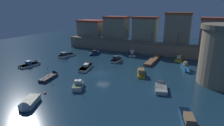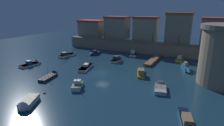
{
  "view_description": "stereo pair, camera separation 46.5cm",
  "coord_description": "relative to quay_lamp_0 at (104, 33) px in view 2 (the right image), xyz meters",
  "views": [
    {
      "loc": [
        18.68,
        -33.09,
        13.19
      ],
      "look_at": [
        0.0,
        4.42,
        1.1
      ],
      "focal_mm": 30.63,
      "sensor_mm": 36.0,
      "label": 1
    },
    {
      "loc": [
        19.09,
        -32.88,
        13.19
      ],
      "look_at": [
        0.0,
        4.42,
        1.1
      ],
      "focal_mm": 30.63,
      "sensor_mm": 36.0,
      "label": 2
    }
  ],
  "objects": [
    {
      "name": "ground_plane",
      "position": [
        11.8,
        -22.06,
        -5.43
      ],
      "size": [
        123.2,
        123.2,
        0.0
      ],
      "primitive_type": "plane",
      "color": "#19384C"
    },
    {
      "name": "quay_wall",
      "position": [
        11.8,
        -0.0,
        -3.7
      ],
      "size": [
        48.66,
        3.36,
        3.44
      ],
      "color": "gray",
      "rests_on": "ground"
    },
    {
      "name": "old_town_backdrop",
      "position": [
        10.55,
        3.99,
        1.48
      ],
      "size": [
        46.31,
        6.21,
        8.81
      ],
      "color": "gray",
      "rests_on": "ground"
    },
    {
      "name": "pier_dock",
      "position": [
        18.83,
        -7.5,
        -5.12
      ],
      "size": [
        1.73,
        11.95,
        0.7
      ],
      "color": "brown",
      "rests_on": "ground"
    },
    {
      "name": "quay_lamp_0",
      "position": [
        0.0,
        0.0,
        0.0
      ],
      "size": [
        0.32,
        0.32,
        2.93
      ],
      "color": "black",
      "rests_on": "quay_wall"
    },
    {
      "name": "quay_lamp_1",
      "position": [
        8.4,
        0.0,
        0.51
      ],
      "size": [
        0.32,
        0.32,
        3.81
      ],
      "color": "black",
      "rests_on": "quay_wall"
    },
    {
      "name": "quay_lamp_2",
      "position": [
        16.1,
        0.0,
        0.32
      ],
      "size": [
        0.32,
        0.32,
        3.48
      ],
      "color": "black",
      "rests_on": "quay_wall"
    },
    {
      "name": "quay_lamp_3",
      "position": [
        23.42,
        0.0,
        0.36
      ],
      "size": [
        0.32,
        0.32,
        3.56
      ],
      "color": "black",
      "rests_on": "quay_wall"
    },
    {
      "name": "moored_boat_0",
      "position": [
        -4.19,
        -13.45,
        -5.0
      ],
      "size": [
        2.8,
        6.23,
        1.86
      ],
      "rotation": [
        0.0,
        0.0,
        1.37
      ],
      "color": "white",
      "rests_on": "ground"
    },
    {
      "name": "moored_boat_1",
      "position": [
        19.04,
        -18.53,
        -5.0
      ],
      "size": [
        3.38,
        6.41,
        2.16
      ],
      "rotation": [
        0.0,
        0.0,
        1.91
      ],
      "color": "gold",
      "rests_on": "ground"
    },
    {
      "name": "moored_boat_2",
      "position": [
        10.46,
        -11.87,
        -4.97
      ],
      "size": [
        1.8,
        4.75,
        1.97
      ],
      "rotation": [
        0.0,
        0.0,
        1.53
      ],
      "color": "silver",
      "rests_on": "ground"
    },
    {
      "name": "moored_boat_3",
      "position": [
        -5.9,
        -24.47,
        -5.09
      ],
      "size": [
        2.57,
        5.79,
        1.98
      ],
      "rotation": [
        0.0,
        0.0,
        1.43
      ],
      "color": "white",
      "rests_on": "ground"
    },
    {
      "name": "moored_boat_4",
      "position": [
        11.56,
        -4.09,
        -4.97
      ],
      "size": [
        3.25,
        4.6,
        2.25
      ],
      "rotation": [
        0.0,
        0.0,
        1.97
      ],
      "color": "white",
      "rests_on": "ground"
    },
    {
      "name": "moored_boat_5",
      "position": [
        1.37,
        -8.68,
        -4.99
      ],
      "size": [
        1.82,
        4.55,
        1.48
      ],
      "rotation": [
        0.0,
        0.0,
        -1.72
      ],
      "color": "navy",
      "rests_on": "ground"
    },
    {
      "name": "moored_boat_6",
      "position": [
        11.55,
        -30.15,
        -4.98
      ],
      "size": [
        3.18,
        4.45,
        2.91
      ],
      "rotation": [
        0.0,
        0.0,
        2.02
      ],
      "color": "white",
      "rests_on": "ground"
    },
    {
      "name": "moored_boat_7",
      "position": [
        24.48,
        -24.38,
        -5.11
      ],
      "size": [
        3.0,
        5.27,
        1.76
      ],
      "rotation": [
        0.0,
        0.0,
        1.82
      ],
      "color": "silver",
      "rests_on": "ground"
    },
    {
      "name": "moored_boat_8",
      "position": [
        3.83,
        -28.59,
        -5.15
      ],
      "size": [
        2.53,
        5.81,
        3.09
      ],
      "rotation": [
        0.0,
        0.0,
        1.77
      ],
      "color": "#333338",
      "rests_on": "ground"
    },
    {
      "name": "moored_boat_9",
      "position": [
        24.74,
        -3.32,
        -5.01
      ],
      "size": [
        1.65,
        5.39,
        1.78
      ],
      "rotation": [
        0.0,
        0.0,
        1.55
      ],
      "color": "gold",
      "rests_on": "ground"
    },
    {
      "name": "moored_boat_10",
      "position": [
        6.58,
        -19.88,
        -5.1
      ],
      "size": [
        3.49,
        7.21,
        1.65
      ],
      "rotation": [
        0.0,
        0.0,
        1.84
      ],
      "color": "white",
      "rests_on": "ground"
    },
    {
      "name": "moored_boat_11",
      "position": [
        9.48,
        -39.08,
        -5.01
      ],
      "size": [
        3.47,
        4.85,
        1.61
      ],
      "rotation": [
        0.0,
        0.0,
        -1.13
      ],
      "color": "silver",
      "rests_on": "ground"
    },
    {
      "name": "moored_boat_12",
      "position": [
        27.22,
        -11.91,
        -4.92
      ],
      "size": [
        3.0,
        6.23,
        1.75
      ],
      "rotation": [
        0.0,
        0.0,
        -1.25
      ],
      "color": "#195689",
      "rests_on": "ground"
    },
    {
      "name": "moored_boat_13",
      "position": [
        29.94,
        -34.19,
        -5.03
      ],
      "size": [
        3.09,
        7.05,
        1.54
      ],
      "rotation": [
        0.0,
        0.0,
        -1.29
      ],
      "color": "#195689",
      "rests_on": "ground"
    },
    {
      "name": "mooring_buoy_0",
      "position": [
        8.43,
        -34.9,
        -5.43
      ],
      "size": [
        0.45,
        0.45,
        0.45
      ],
      "primitive_type": "sphere",
      "color": "red",
      "rests_on": "ground"
    }
  ]
}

